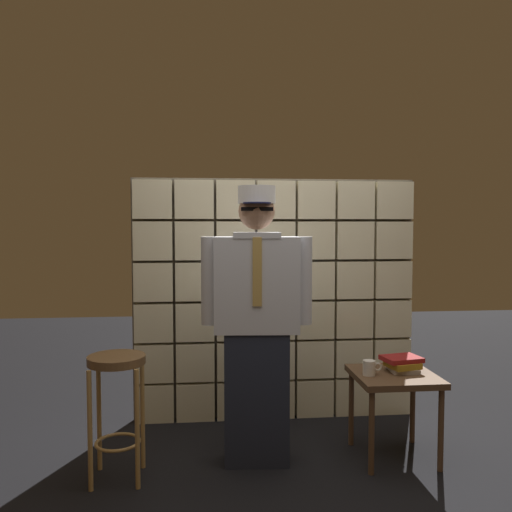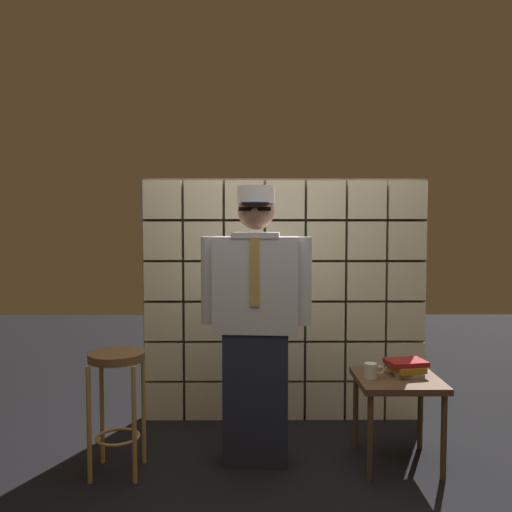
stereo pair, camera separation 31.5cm
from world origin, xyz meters
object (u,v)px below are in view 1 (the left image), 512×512
Objects in this scene: bar_stool at (117,387)px; coffee_mug at (369,368)px; side_table at (394,385)px; standing_person at (257,320)px; book_stack at (402,363)px.

bar_stool is 1.58m from coffee_mug.
side_table is at bearing 7.75° from coffee_mug.
coffee_mug is (0.73, -0.04, -0.31)m from standing_person.
side_table is at bearing 3.96° from bar_stool.
bar_stool reaches higher than coffee_mug.
book_stack is 2.15× the size of coffee_mug.
standing_person reaches higher than bar_stool.
bar_stool reaches higher than side_table.
bar_stool is at bearing -176.46° from coffee_mug.
book_stack is at bearing 28.98° from side_table.
coffee_mug is (-0.24, -0.06, -0.00)m from book_stack.
side_table is 2.06× the size of book_stack.
bar_stool is 1.34× the size of side_table.
standing_person is at bearing 9.05° from bar_stool.
standing_person reaches higher than book_stack.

